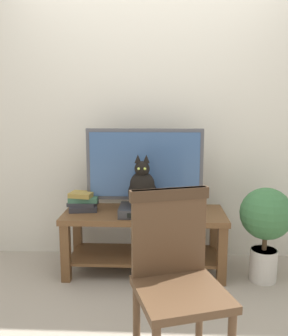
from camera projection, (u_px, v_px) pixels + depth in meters
name	position (u px, v px, depth m)	size (l,w,h in m)	color
ground_plane	(147.00, 308.00, 2.48)	(12.00, 12.00, 0.00)	gray
back_wall	(151.00, 102.00, 3.21)	(7.00, 0.12, 2.80)	beige
tv_stand	(144.00, 230.00, 2.98)	(1.31, 0.51, 0.51)	brown
tv	(145.00, 168.00, 2.95)	(0.95, 0.20, 0.68)	#4C4C51
media_box	(142.00, 210.00, 2.87)	(0.37, 0.29, 0.07)	#2D2D30
cat	(142.00, 188.00, 2.82)	(0.23, 0.36, 0.42)	black
wooden_chair	(176.00, 270.00, 1.81)	(0.53, 0.53, 0.95)	#513823
book_stack	(83.00, 202.00, 2.98)	(0.25, 0.19, 0.16)	#2D2D33
potted_plant	(266.00, 222.00, 2.79)	(0.40, 0.40, 0.75)	beige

